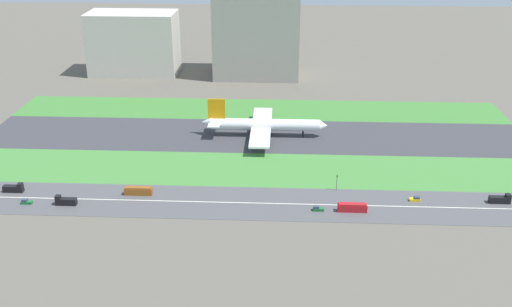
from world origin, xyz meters
name	(u,v)px	position (x,y,z in m)	size (l,w,h in m)	color
ground_plane	(256,136)	(0.00, 0.00, 0.00)	(800.00, 800.00, 0.00)	#5B564C
runway	(256,136)	(0.00, 0.00, 0.05)	(280.00, 46.00, 0.10)	#38383D
grass_median_north	(259,109)	(0.00, 41.00, 0.05)	(280.00, 36.00, 0.10)	#3D7A33
grass_median_south	(251,169)	(0.00, -41.00, 0.05)	(280.00, 36.00, 0.10)	#427F38
highway	(247,203)	(0.00, -73.00, 0.05)	(280.00, 28.00, 0.10)	#4C4C4F
highway_centerline	(247,203)	(0.00, -73.00, 0.11)	(266.00, 0.50, 0.01)	silver
airliner	(262,125)	(3.28, 0.00, 6.23)	(65.00, 56.00, 19.70)	white
car_1	(26,202)	(-89.36, -78.00, 0.92)	(4.40, 1.80, 2.00)	#19662D
truck_2	(14,188)	(-98.68, -68.00, 1.67)	(8.40, 2.50, 4.00)	black
car_0	(318,209)	(28.54, -78.00, 0.92)	(4.40, 1.80, 2.00)	#19662D
truck_0	(66,201)	(-73.04, -78.00, 1.67)	(8.40, 2.50, 4.00)	black
bus_0	(138,191)	(-45.65, -68.00, 1.82)	(11.60, 2.50, 3.50)	brown
truck_1	(500,199)	(102.87, -68.00, 1.67)	(8.40, 2.50, 4.00)	black
bus_1	(352,208)	(42.08, -78.00, 1.82)	(11.60, 2.50, 3.50)	#B2191E
car_2	(415,199)	(68.83, -68.00, 0.92)	(4.40, 1.80, 2.00)	yellow
traffic_light	(337,181)	(37.26, -60.01, 4.29)	(0.36, 0.50, 7.20)	#4C4C51
terminal_building	(134,43)	(-90.00, 114.00, 21.12)	(59.84, 30.38, 42.25)	beige
hangar_building	(257,36)	(-4.72, 114.00, 27.28)	(57.20, 39.73, 54.55)	#9E998E
fuel_tank_west	(236,47)	(-22.47, 159.00, 8.13)	(16.26, 16.26, 16.26)	silver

